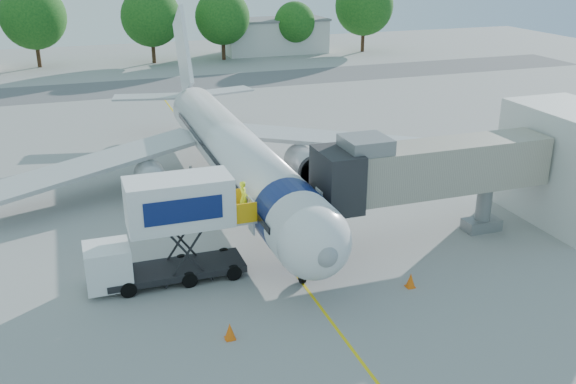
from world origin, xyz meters
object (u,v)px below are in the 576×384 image
object	(u,v)px
aircraft	(233,152)
jet_bridge	(421,170)
ground_tug	(460,380)
catering_hiloader	(168,231)

from	to	relation	value
aircraft	jet_bridge	distance (m)	13.77
jet_bridge	ground_tug	size ratio (longest dim) A/B	3.42
aircraft	jet_bridge	bearing A→B (deg)	-54.30
jet_bridge	ground_tug	xyz separation A→B (m)	(-5.43, -12.76, -3.58)
ground_tug	aircraft	bearing A→B (deg)	114.80
aircraft	jet_bridge	world-z (taller)	aircraft
aircraft	jet_bridge	xyz separation A→B (m)	(7.99, -11.12, 1.39)
ground_tug	catering_hiloader	bearing A→B (deg)	143.35
catering_hiloader	ground_tug	distance (m)	15.63
jet_bridge	catering_hiloader	xyz separation A→B (m)	(-14.26, -0.00, -1.58)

